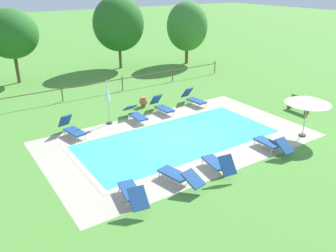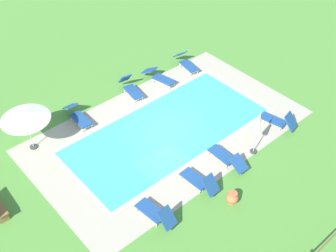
# 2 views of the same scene
# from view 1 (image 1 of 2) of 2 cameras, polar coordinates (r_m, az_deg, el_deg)

# --- Properties ---
(ground_plane) EXTENTS (160.00, 160.00, 0.00)m
(ground_plane) POSITION_cam_1_polar(r_m,az_deg,el_deg) (17.42, 1.74, -2.14)
(ground_plane) COLOR #518E38
(pool_deck_paving) EXTENTS (13.28, 7.82, 0.01)m
(pool_deck_paving) POSITION_cam_1_polar(r_m,az_deg,el_deg) (17.42, 1.74, -2.12)
(pool_deck_paving) COLOR #B2A893
(pool_deck_paving) RESTS_ON ground
(swimming_pool_water) EXTENTS (9.99, 4.53, 0.01)m
(swimming_pool_water) POSITION_cam_1_polar(r_m,az_deg,el_deg) (17.42, 1.74, -2.12)
(swimming_pool_water) COLOR #42CCD6
(swimming_pool_water) RESTS_ON ground
(pool_coping_rim) EXTENTS (10.47, 5.01, 0.01)m
(pool_coping_rim) POSITION_cam_1_polar(r_m,az_deg,el_deg) (17.42, 1.74, -2.11)
(pool_coping_rim) COLOR #C0B59F
(pool_coping_rim) RESTS_ON ground
(sun_lounger_north_near_steps) EXTENTS (0.69, 1.87, 1.00)m
(sun_lounger_north_near_steps) POSITION_cam_1_polar(r_m,az_deg,el_deg) (20.75, -0.99, 3.31)
(sun_lounger_north_near_steps) COLOR navy
(sun_lounger_north_near_steps) RESTS_ON ground
(sun_lounger_north_mid) EXTENTS (0.66, 2.04, 0.80)m
(sun_lounger_north_mid) POSITION_cam_1_polar(r_m,az_deg,el_deg) (16.83, 16.85, -2.76)
(sun_lounger_north_mid) COLOR navy
(sun_lounger_north_mid) RESTS_ON ground
(sun_lounger_north_far) EXTENTS (0.94, 1.90, 1.02)m
(sun_lounger_north_far) POSITION_cam_1_polar(r_m,az_deg,el_deg) (18.29, -15.65, -0.40)
(sun_lounger_north_far) COLOR navy
(sun_lounger_north_far) RESTS_ON ground
(sun_lounger_north_end) EXTENTS (0.88, 1.93, 0.99)m
(sun_lounger_north_end) POSITION_cam_1_polar(r_m,az_deg,el_deg) (14.51, 8.31, -6.16)
(sun_lounger_north_end) COLOR navy
(sun_lounger_north_end) RESTS_ON ground
(sun_lounger_south_near_corner) EXTENTS (0.63, 2.05, 0.77)m
(sun_lounger_south_near_corner) POSITION_cam_1_polar(r_m,az_deg,el_deg) (19.68, -5.36, 1.97)
(sun_lounger_south_near_corner) COLOR navy
(sun_lounger_south_near_corner) RESTS_ON ground
(sun_lounger_south_mid) EXTENTS (1.00, 2.14, 0.73)m
(sun_lounger_south_mid) POSITION_cam_1_polar(r_m,az_deg,el_deg) (13.62, 1.84, -8.19)
(sun_lounger_south_mid) COLOR navy
(sun_lounger_south_mid) RESTS_ON ground
(sun_lounger_south_far) EXTENTS (0.78, 1.89, 1.00)m
(sun_lounger_south_far) POSITION_cam_1_polar(r_m,az_deg,el_deg) (22.17, 4.30, 4.57)
(sun_lounger_south_far) COLOR navy
(sun_lounger_south_far) RESTS_ON ground
(sun_lounger_south_end) EXTENTS (0.94, 2.05, 0.88)m
(sun_lounger_south_end) POSITION_cam_1_polar(r_m,az_deg,el_deg) (12.64, -5.94, -10.96)
(sun_lounger_south_end) COLOR navy
(sun_lounger_south_end) RESTS_ON ground
(patio_umbrella_open_foreground) EXTENTS (2.23, 2.23, 2.20)m
(patio_umbrella_open_foreground) POSITION_cam_1_polar(r_m,az_deg,el_deg) (18.38, 22.21, 4.05)
(patio_umbrella_open_foreground) COLOR #383838
(patio_umbrella_open_foreground) RESTS_ON ground
(patio_umbrella_closed_row_west) EXTENTS (0.32, 0.32, 2.52)m
(patio_umbrella_closed_row_west) POSITION_cam_1_polar(r_m,az_deg,el_deg) (18.93, -10.01, 5.21)
(patio_umbrella_closed_row_west) COLOR #383838
(patio_umbrella_closed_row_west) RESTS_ON ground
(wooden_bench_lawn_side) EXTENTS (0.52, 1.52, 0.87)m
(wooden_bench_lawn_side) POSITION_cam_1_polar(r_m,az_deg,el_deg) (22.45, 20.95, 3.49)
(wooden_bench_lawn_side) COLOR olive
(wooden_bench_lawn_side) RESTS_ON ground
(terracotta_urn_near_fence) EXTENTS (0.52, 0.52, 0.62)m
(terracotta_urn_near_fence) POSITION_cam_1_polar(r_m,az_deg,el_deg) (21.79, -4.10, 4.08)
(terracotta_urn_near_fence) COLOR #B7663D
(terracotta_urn_near_fence) RESTS_ON ground
(perimeter_fence) EXTENTS (22.09, 0.08, 1.05)m
(perimeter_fence) POSITION_cam_1_polar(r_m,az_deg,el_deg) (24.33, -12.26, 6.58)
(perimeter_fence) COLOR brown
(perimeter_fence) RESTS_ON ground
(tree_far_west) EXTENTS (3.94, 3.94, 5.53)m
(tree_far_west) POSITION_cam_1_polar(r_m,az_deg,el_deg) (28.79, -24.57, 13.71)
(tree_far_west) COLOR brown
(tree_far_west) RESTS_ON ground
(tree_west_mid) EXTENTS (4.43, 4.43, 6.23)m
(tree_west_mid) POSITION_cam_1_polar(r_m,az_deg,el_deg) (31.39, -8.22, 16.41)
(tree_west_mid) COLOR brown
(tree_west_mid) RESTS_ON ground
(tree_east_mid) EXTENTS (3.78, 3.78, 5.69)m
(tree_east_mid) POSITION_cam_1_polar(r_m,az_deg,el_deg) (33.06, 3.19, 16.17)
(tree_east_mid) COLOR brown
(tree_east_mid) RESTS_ON ground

